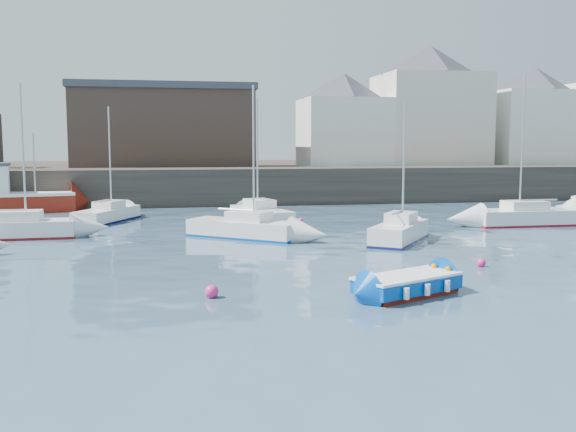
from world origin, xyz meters
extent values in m
plane|color=#2D4760|center=(0.00, 0.00, 0.00)|extent=(220.00, 220.00, 0.00)
cube|color=#28231E|center=(0.00, 35.00, 1.50)|extent=(90.00, 5.00, 3.00)
cube|color=#28231E|center=(0.00, 53.00, 1.40)|extent=(90.00, 32.00, 2.80)
cube|color=beige|center=(20.00, 42.00, 7.30)|extent=(10.00, 8.00, 9.00)
pyramid|color=#3A3D44|center=(20.00, 42.00, 13.20)|extent=(13.36, 13.36, 2.80)
cube|color=white|center=(31.00, 41.50, 6.55)|extent=(9.00, 7.00, 7.50)
pyramid|color=#3A3D44|center=(31.00, 41.50, 11.53)|extent=(11.88, 11.88, 2.45)
cube|color=white|center=(11.00, 41.50, 6.05)|extent=(8.00, 7.00, 6.50)
pyramid|color=#3A3D44|center=(11.00, 41.50, 10.53)|extent=(11.14, 11.14, 2.45)
cube|color=#3D2D26|center=(-6.00, 43.00, 6.30)|extent=(16.00, 10.00, 7.00)
cube|color=#3A3D44|center=(-6.00, 43.00, 10.10)|extent=(16.40, 10.40, 0.60)
cube|color=maroon|center=(1.99, 1.08, 0.08)|extent=(3.64, 2.65, 0.17)
cube|color=#0044A8|center=(1.99, 1.08, 0.40)|extent=(3.99, 2.94, 0.46)
cube|color=white|center=(1.99, 1.08, 0.67)|extent=(4.07, 3.00, 0.08)
cube|color=white|center=(1.99, 1.08, 0.47)|extent=(3.12, 2.21, 0.42)
cube|color=tan|center=(1.99, 1.08, 0.58)|extent=(0.69, 1.11, 0.06)
cylinder|color=white|center=(0.77, 1.50, 0.37)|extent=(0.19, 0.19, 0.37)
cylinder|color=white|center=(1.50, -0.11, 0.37)|extent=(0.19, 0.19, 0.37)
cylinder|color=white|center=(1.63, 1.89, 0.37)|extent=(0.19, 0.19, 0.37)
cylinder|color=white|center=(2.36, 0.28, 0.37)|extent=(0.19, 0.19, 0.37)
cylinder|color=white|center=(2.48, 2.28, 0.37)|extent=(0.19, 0.19, 0.37)
cylinder|color=white|center=(3.21, 0.67, 0.37)|extent=(0.19, 0.19, 0.37)
cube|color=maroon|center=(-17.17, 31.50, 0.61)|extent=(9.29, 4.81, 1.22)
cube|color=white|center=(-17.17, 31.50, 1.33)|extent=(9.29, 4.81, 0.22)
cylinder|color=silver|center=(-15.54, 31.79, 3.65)|extent=(0.11, 0.11, 4.42)
cube|color=silver|center=(-1.80, 15.26, 0.47)|extent=(6.11, 5.40, 0.93)
cube|color=#00449B|center=(-1.80, 15.26, 0.06)|extent=(6.18, 5.45, 0.12)
cube|color=silver|center=(-1.55, 15.07, 1.19)|extent=(2.63, 2.52, 0.52)
cylinder|color=silver|center=(-1.31, 14.88, 4.50)|extent=(0.10, 0.10, 7.15)
cube|color=silver|center=(5.90, 12.29, 0.49)|extent=(4.57, 5.38, 0.97)
cube|color=#0C1646|center=(5.90, 12.29, 0.06)|extent=(4.61, 5.43, 0.13)
cube|color=silver|center=(6.06, 12.51, 1.24)|extent=(2.16, 2.29, 0.54)
cylinder|color=silver|center=(6.21, 12.73, 4.07)|extent=(0.11, 0.11, 6.20)
cube|color=silver|center=(16.27, 17.32, 0.49)|extent=(7.06, 2.30, 0.98)
cube|color=maroon|center=(16.27, 17.32, 0.07)|extent=(7.13, 2.32, 0.13)
cube|color=silver|center=(15.92, 17.31, 1.25)|extent=(2.48, 1.71, 0.54)
cylinder|color=silver|center=(15.57, 17.31, 5.03)|extent=(0.11, 0.11, 8.11)
cube|color=silver|center=(-13.92, 17.35, 0.47)|extent=(6.36, 2.20, 0.95)
cube|color=maroon|center=(-13.92, 17.35, 0.06)|extent=(6.42, 2.22, 0.13)
cube|color=silver|center=(-13.61, 17.36, 1.21)|extent=(2.25, 1.57, 0.53)
cylinder|color=silver|center=(-13.29, 17.37, 4.57)|extent=(0.11, 0.11, 7.25)
cube|color=silver|center=(0.00, 21.10, 0.49)|extent=(3.43, 6.29, 0.98)
cube|color=#910210|center=(0.00, 21.10, 0.07)|extent=(3.46, 6.36, 0.13)
cube|color=silver|center=(-0.08, 21.39, 1.25)|extent=(1.94, 2.40, 0.55)
cylinder|color=silver|center=(-0.16, 21.68, 4.43)|extent=(0.11, 0.11, 6.90)
cube|color=silver|center=(-9.69, 24.06, 0.43)|extent=(4.04, 5.96, 0.86)
cube|color=#060739|center=(-9.69, 24.06, 0.06)|extent=(4.08, 6.02, 0.11)
cube|color=silver|center=(-9.57, 24.32, 1.10)|extent=(2.08, 2.39, 0.48)
cylinder|color=silver|center=(-9.45, 24.58, 4.14)|extent=(0.10, 0.10, 6.57)
sphere|color=#E82475|center=(-4.44, 2.00, 0.00)|extent=(0.45, 0.45, 0.45)
sphere|color=#E82475|center=(6.84, 5.31, 0.00)|extent=(0.36, 0.36, 0.36)
sphere|color=#E82475|center=(2.41, 20.49, 0.00)|extent=(0.41, 0.41, 0.41)
camera|label=1|loc=(-5.79, -18.75, 5.04)|focal=40.00mm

